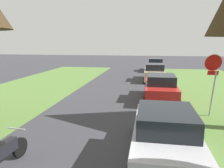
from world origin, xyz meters
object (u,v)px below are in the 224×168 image
Objects in this scene: parked_sedan_red at (160,88)px; parked_motorcycle at (2,154)px; parked_sedan_silver at (165,135)px; parked_sedan_navy at (155,65)px; stop_sign_far at (213,72)px; parked_sedan_tan at (154,73)px.

parked_sedan_red is 9.53m from parked_motorcycle.
parked_sedan_navy is (0.28, 20.82, 0.00)m from parked_sedan_silver.
parked_sedan_silver is 2.15× the size of parked_motorcycle.
stop_sign_far is 10.05m from parked_sedan_tan.
parked_motorcycle is at bearing -162.17° from parked_sedan_silver.
parked_motorcycle is at bearing -140.45° from stop_sign_far.
parked_motorcycle is at bearing -119.05° from parked_sedan_red.
stop_sign_far is at bearing -82.82° from parked_sedan_navy.
stop_sign_far is 8.95m from parked_motorcycle.
parked_sedan_tan is (-0.20, 6.93, 0.00)m from parked_sedan_red.
parked_sedan_red and parked_sedan_tan have the same top height.
parked_sedan_navy is at bearing 89.22° from parked_sedan_silver.
stop_sign_far reaches higher than parked_sedan_tan.
stop_sign_far is 0.66× the size of parked_sedan_tan.
parked_sedan_tan and parked_sedan_navy have the same top height.
parked_sedan_silver is 4.63m from parked_motorcycle.
stop_sign_far is at bearing 39.55° from parked_motorcycle.
stop_sign_far is 0.66× the size of parked_sedan_silver.
stop_sign_far is at bearing -51.67° from parked_sedan_red.
parked_sedan_tan is at bearing 89.92° from parked_sedan_silver.
parked_sedan_red reaches higher than parked_motorcycle.
parked_sedan_silver is at bearing -91.83° from parked_sedan_red.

